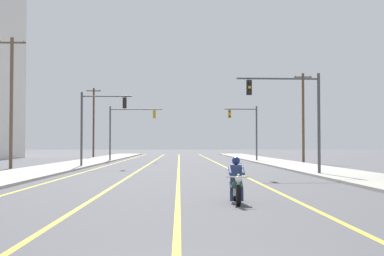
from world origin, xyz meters
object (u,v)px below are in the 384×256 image
traffic_signal_near_right (295,107)px  traffic_signal_mid_left (126,124)px  traffic_signal_mid_right (248,125)px  traffic_signal_near_left (96,118)px  utility_pole_right_far (303,116)px  utility_pole_left_near (11,100)px  motorcycle_with_rider (236,185)px  utility_pole_left_far (94,121)px

traffic_signal_near_right → traffic_signal_mid_left: size_ratio=1.00×
traffic_signal_mid_right → traffic_signal_mid_left: 13.73m
traffic_signal_near_right → traffic_signal_near_left: size_ratio=1.00×
utility_pole_right_far → traffic_signal_near_right: bearing=-104.8°
utility_pole_left_near → motorcycle_with_rider: bearing=-58.3°
motorcycle_with_rider → traffic_signal_mid_right: size_ratio=0.35×
traffic_signal_mid_left → utility_pole_left_far: 17.15m
traffic_signal_mid_right → utility_pole_right_far: bearing=-37.7°
utility_pole_left_far → traffic_signal_near_left: bearing=-80.2°
traffic_signal_near_right → traffic_signal_near_left: same height
motorcycle_with_rider → utility_pole_left_far: (-14.11, 57.75, 4.62)m
traffic_signal_mid_right → utility_pole_right_far: (5.27, -4.07, 0.83)m
motorcycle_with_rider → utility_pole_right_far: bearing=73.3°
traffic_signal_near_left → utility_pole_right_far: bearing=28.8°
motorcycle_with_rider → utility_pole_left_near: size_ratio=0.21×
traffic_signal_near_right → utility_pole_left_near: (-20.14, 9.58, 1.24)m
motorcycle_with_rider → traffic_signal_mid_left: bearing=100.7°
traffic_signal_near_right → utility_pole_right_far: 23.20m
traffic_signal_near_left → traffic_signal_mid_right: size_ratio=1.00×
traffic_signal_near_right → traffic_signal_near_left: 18.03m
motorcycle_with_rider → utility_pole_right_far: utility_pole_right_far is taller
motorcycle_with_rider → traffic_signal_mid_left: (-7.87, 41.81, 3.58)m
utility_pole_left_far → utility_pole_right_far: bearing=-39.4°
traffic_signal_mid_right → utility_pole_left_near: 26.84m
utility_pole_left_far → traffic_signal_near_right: bearing=-65.9°
traffic_signal_near_left → utility_pole_left_far: utility_pole_left_far is taller
utility_pole_left_near → utility_pole_right_far: 29.06m
traffic_signal_mid_right → traffic_signal_mid_left: same height
traffic_signal_near_right → traffic_signal_mid_right: bearing=88.6°
traffic_signal_mid_left → utility_pole_left_near: (-7.08, -17.65, 1.19)m
traffic_signal_near_right → utility_pole_left_near: utility_pole_left_near is taller
motorcycle_with_rider → traffic_signal_mid_right: bearing=81.9°
utility_pole_left_near → utility_pole_right_far: (26.07, 12.84, -0.50)m
traffic_signal_near_right → utility_pole_left_far: bearing=114.1°
traffic_signal_near_left → utility_pole_left_near: size_ratio=0.60×
traffic_signal_mid_right → utility_pole_right_far: utility_pole_right_far is taller
motorcycle_with_rider → utility_pole_left_near: (-14.95, 24.16, 4.77)m
traffic_signal_near_right → traffic_signal_mid_right: 26.49m
traffic_signal_near_right → utility_pole_right_far: (5.93, 22.41, 0.74)m
traffic_signal_mid_left → utility_pole_left_far: bearing=111.4°
traffic_signal_near_right → traffic_signal_near_left: (-13.85, 11.54, -0.05)m
traffic_signal_mid_left → utility_pole_left_far: utility_pole_left_far is taller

